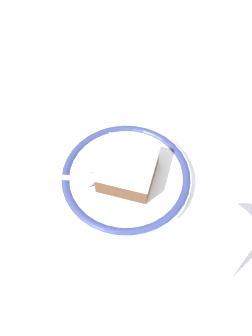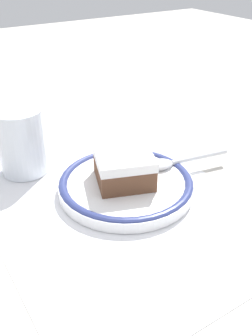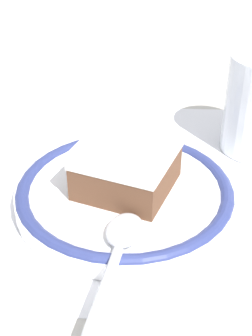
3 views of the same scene
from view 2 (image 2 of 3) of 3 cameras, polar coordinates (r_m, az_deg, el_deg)
The scene contains 7 objects.
ground_plane at distance 0.51m, azimuth -3.91°, elevation -3.40°, with size 2.40×2.40×0.00m, color #B7B2A8.
placemat at distance 0.51m, azimuth -3.91°, elevation -3.33°, with size 0.47×0.30×0.00m, color white.
plate at distance 0.51m, azimuth -0.00°, elevation -2.47°, with size 0.18×0.18×0.02m.
cake_slice at distance 0.49m, azimuth -0.31°, elevation 0.12°, with size 0.09×0.09×0.04m.
spoon at distance 0.54m, azimuth 7.11°, elevation 0.92°, with size 0.04×0.13×0.01m.
cup at distance 0.56m, azimuth -15.47°, elevation 3.30°, with size 0.07×0.07×0.09m.
napkin at distance 0.63m, azimuth -2.99°, elevation 3.95°, with size 0.10×0.14×0.00m, color white.
Camera 2 is at (0.38, -0.20, 0.29)m, focal length 40.19 mm.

